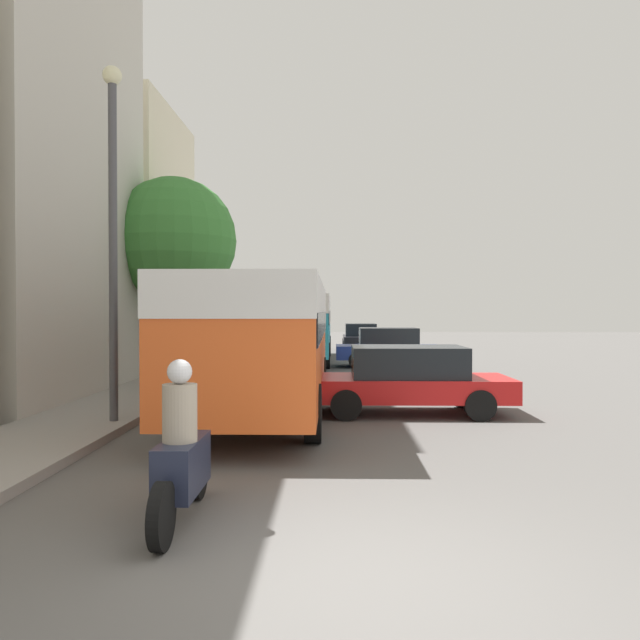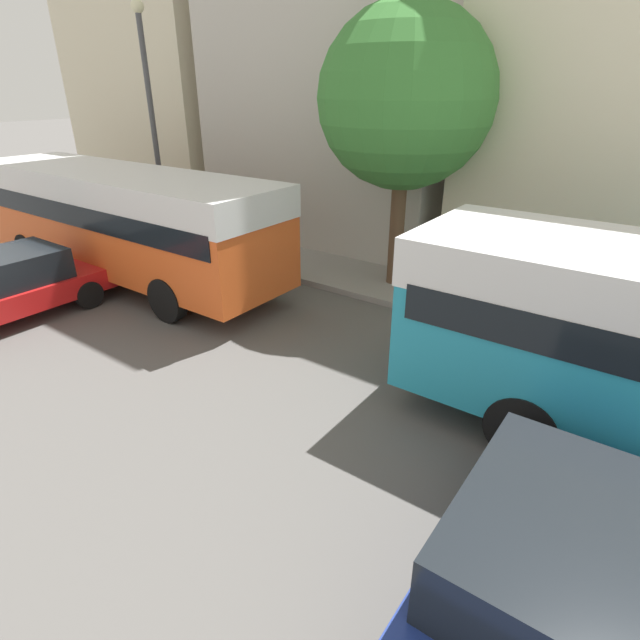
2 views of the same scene
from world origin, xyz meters
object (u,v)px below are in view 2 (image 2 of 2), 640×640
(bus_lead, at_px, (120,210))
(car_crossing, at_px, (549,577))
(motorcycle_behind_lead, at_px, (6,216))
(car_far_curb, at_px, (5,286))

(bus_lead, distance_m, car_crossing, 12.01)
(motorcycle_behind_lead, distance_m, car_far_curb, 7.69)
(motorcycle_behind_lead, xyz_separation_m, car_far_curb, (3.21, 6.99, 0.08))
(motorcycle_behind_lead, relative_size, car_far_curb, 0.51)
(motorcycle_behind_lead, relative_size, car_crossing, 0.54)
(bus_lead, xyz_separation_m, car_far_curb, (3.09, 0.02, -1.08))
(bus_lead, relative_size, car_far_curb, 2.22)
(bus_lead, height_order, motorcycle_behind_lead, bus_lead)
(bus_lead, bearing_deg, car_crossing, 72.17)
(bus_lead, height_order, car_crossing, bus_lead)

